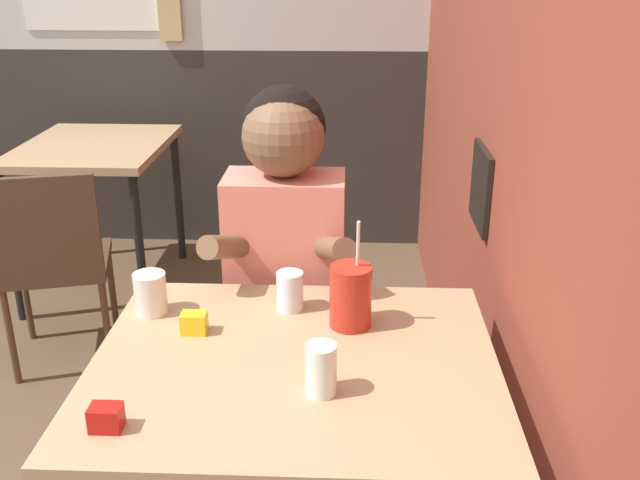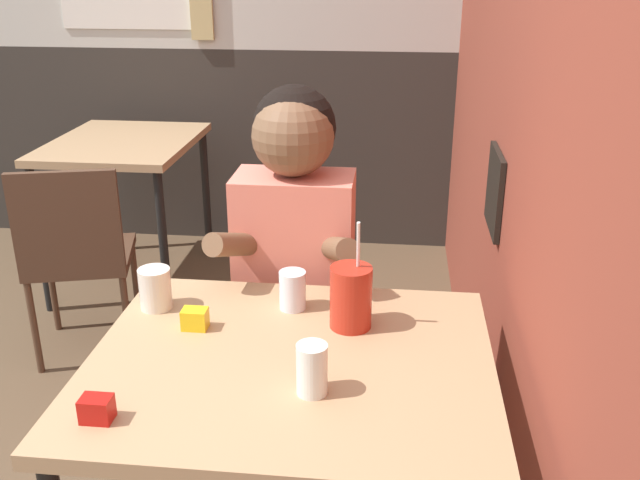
# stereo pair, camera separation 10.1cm
# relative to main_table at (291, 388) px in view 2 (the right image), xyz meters

# --- Properties ---
(brick_wall_right) EXTENTS (0.08, 4.79, 2.70)m
(brick_wall_right) POSITION_rel_main_table_xyz_m (0.55, 1.14, 0.68)
(brick_wall_right) COLOR brown
(brick_wall_right) RESTS_ON ground_plane
(main_table) EXTENTS (0.90, 0.76, 0.75)m
(main_table) POSITION_rel_main_table_xyz_m (0.00, 0.00, 0.00)
(main_table) COLOR tan
(main_table) RESTS_ON ground_plane
(background_table) EXTENTS (0.66, 0.83, 0.75)m
(background_table) POSITION_rel_main_table_xyz_m (-1.10, 1.90, -0.01)
(background_table) COLOR tan
(background_table) RESTS_ON ground_plane
(chair_near_window) EXTENTS (0.49, 0.49, 0.84)m
(chair_near_window) POSITION_rel_main_table_xyz_m (-1.04, 1.15, -0.18)
(chair_near_window) COLOR #4C3323
(chair_near_window) RESTS_ON ground_plane
(person_seated) EXTENTS (0.42, 0.42, 1.25)m
(person_seated) POSITION_rel_main_table_xyz_m (-0.07, 0.55, 0.02)
(person_seated) COLOR #EA7F6B
(person_seated) RESTS_ON ground_plane
(cocktail_pitcher) EXTENTS (0.10, 0.10, 0.27)m
(cocktail_pitcher) POSITION_rel_main_table_xyz_m (0.12, 0.16, 0.15)
(cocktail_pitcher) COLOR #B22819
(cocktail_pitcher) RESTS_ON main_table
(glass_near_pitcher) EXTENTS (0.07, 0.07, 0.10)m
(glass_near_pitcher) POSITION_rel_main_table_xyz_m (-0.03, 0.24, 0.13)
(glass_near_pitcher) COLOR silver
(glass_near_pitcher) RESTS_ON main_table
(glass_center) EXTENTS (0.06, 0.06, 0.11)m
(glass_center) POSITION_rel_main_table_xyz_m (0.06, -0.12, 0.13)
(glass_center) COLOR silver
(glass_center) RESTS_ON main_table
(glass_far_side) EXTENTS (0.08, 0.08, 0.11)m
(glass_far_side) POSITION_rel_main_table_xyz_m (-0.37, 0.21, 0.13)
(glass_far_side) COLOR silver
(glass_far_side) RESTS_ON main_table
(condiment_ketchup) EXTENTS (0.06, 0.04, 0.05)m
(condiment_ketchup) POSITION_rel_main_table_xyz_m (-0.33, -0.26, 0.10)
(condiment_ketchup) COLOR #B7140F
(condiment_ketchup) RESTS_ON main_table
(condiment_mustard) EXTENTS (0.06, 0.04, 0.05)m
(condiment_mustard) POSITION_rel_main_table_xyz_m (-0.25, 0.11, 0.10)
(condiment_mustard) COLOR yellow
(condiment_mustard) RESTS_ON main_table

